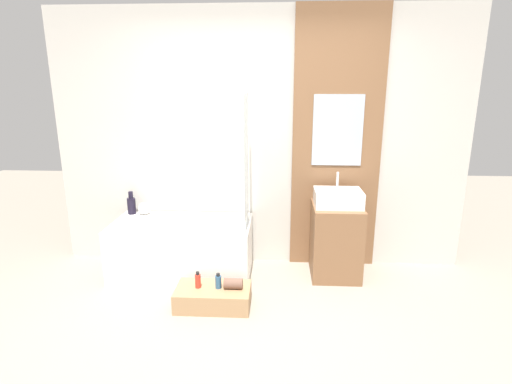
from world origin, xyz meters
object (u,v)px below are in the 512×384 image
bathtub (183,248)px  sink (338,198)px  wooden_step_bench (213,297)px  vase_round_light (144,209)px  bottle_soap_secondary (218,281)px  bottle_soap_primary (198,280)px  vase_tall_dark (131,205)px

bathtub → sink: (1.52, 0.07, 0.53)m
wooden_step_bench → sink: sink is taller
vase_round_light → bottle_soap_secondary: (0.89, -0.83, -0.38)m
bathtub → bottle_soap_primary: 0.66m
sink → vase_tall_dark: size_ratio=1.88×
vase_tall_dark → bathtub: bearing=-23.3°
wooden_step_bench → bottle_soap_secondary: (0.05, -0.00, 0.15)m
wooden_step_bench → bottle_soap_primary: bottle_soap_primary is taller
bathtub → bottle_soap_secondary: bathtub is taller
sink → bottle_soap_secondary: (-1.08, -0.67, -0.57)m
bathtub → wooden_step_bench: size_ratio=2.12×
bathtub → vase_tall_dark: vase_tall_dark is taller
bottle_soap_primary → bottle_soap_secondary: bearing=-0.0°
vase_tall_dark → bottle_soap_primary: vase_tall_dark is taller
bathtub → vase_round_light: bearing=152.5°
bathtub → sink: sink is taller
wooden_step_bench → vase_round_light: size_ratio=5.06×
sink → vase_tall_dark: bearing=175.1°
wooden_step_bench → vase_tall_dark: size_ratio=2.68×
bathtub → sink: bearing=2.6°
bathtub → vase_tall_dark: (-0.58, 0.25, 0.37)m
sink → vase_round_light: (-1.97, 0.16, -0.19)m
vase_round_light → bottle_soap_secondary: vase_round_light is taller
vase_tall_dark → bottle_soap_secondary: size_ratio=1.75×
wooden_step_bench → vase_tall_dark: (-0.98, 0.85, 0.56)m
bathtub → vase_round_light: 0.60m
bottle_soap_primary → bottle_soap_secondary: 0.18m
vase_round_light → bottle_soap_secondary: 1.27m
sink → vase_tall_dark: (-2.11, 0.18, -0.16)m
sink → bottle_soap_primary: 1.53m
sink → vase_round_light: sink is taller
wooden_step_bench → bottle_soap_secondary: 0.16m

